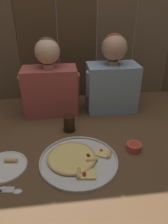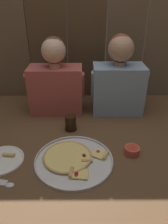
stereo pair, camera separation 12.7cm
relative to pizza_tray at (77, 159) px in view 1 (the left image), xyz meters
name	(u,v)px [view 1 (the left image)]	position (x,y,z in m)	size (l,w,h in m)	color
ground_plane	(90,146)	(0.09, 0.12, -0.01)	(3.20, 3.20, 0.00)	brown
pizza_tray	(77,159)	(0.00, 0.00, 0.00)	(0.43, 0.43, 0.03)	silver
dinner_plate	(5,166)	(-0.38, -0.01, 0.00)	(0.24, 0.24, 0.03)	white
drinking_glass	(69,123)	(-0.02, 0.31, 0.04)	(0.09, 0.09, 0.11)	black
dipping_bowl	(134,147)	(0.34, 0.05, 0.01)	(0.09, 0.09, 0.04)	#CC4C42
table_spoon	(12,191)	(-0.32, -0.17, -0.01)	(0.14, 0.03, 0.01)	silver
diner_left	(50,82)	(-0.14, 0.58, 0.24)	(0.43, 0.21, 0.56)	#AD4C47
diner_right	(112,78)	(0.32, 0.58, 0.25)	(0.41, 0.22, 0.58)	#849EB7
wooden_backdrop_wall	(77,11)	(0.09, 0.88, 0.69)	(2.19, 0.03, 1.40)	brown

